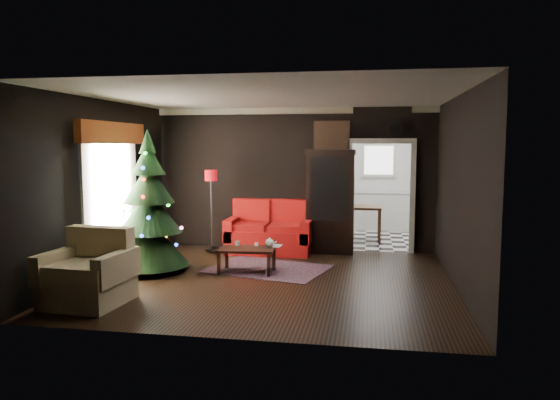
% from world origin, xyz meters
% --- Properties ---
extents(floor, '(5.50, 5.50, 0.00)m').
position_xyz_m(floor, '(0.00, 0.00, 0.00)').
color(floor, black).
rests_on(floor, ground).
extents(ceiling, '(5.50, 5.50, 0.00)m').
position_xyz_m(ceiling, '(0.00, 0.00, 2.80)').
color(ceiling, white).
rests_on(ceiling, ground).
extents(wall_back, '(5.50, 0.00, 5.50)m').
position_xyz_m(wall_back, '(0.00, 2.50, 1.40)').
color(wall_back, black).
rests_on(wall_back, ground).
extents(wall_front, '(5.50, 0.00, 5.50)m').
position_xyz_m(wall_front, '(0.00, -2.50, 1.40)').
color(wall_front, black).
rests_on(wall_front, ground).
extents(wall_left, '(0.00, 5.50, 5.50)m').
position_xyz_m(wall_left, '(-2.75, 0.00, 1.40)').
color(wall_left, black).
rests_on(wall_left, ground).
extents(wall_right, '(0.00, 5.50, 5.50)m').
position_xyz_m(wall_right, '(2.75, 0.00, 1.40)').
color(wall_right, black).
rests_on(wall_right, ground).
extents(doorway, '(1.10, 0.10, 2.10)m').
position_xyz_m(doorway, '(1.70, 2.50, 1.05)').
color(doorway, beige).
rests_on(doorway, ground).
extents(left_window, '(0.05, 1.60, 1.40)m').
position_xyz_m(left_window, '(-2.71, 0.20, 1.45)').
color(left_window, white).
rests_on(left_window, wall_left).
extents(valance, '(0.12, 2.10, 0.35)m').
position_xyz_m(valance, '(-2.63, 0.20, 2.27)').
color(valance, maroon).
rests_on(valance, wall_left).
extents(kitchen_floor, '(3.00, 3.00, 0.00)m').
position_xyz_m(kitchen_floor, '(1.70, 4.00, 0.00)').
color(kitchen_floor, white).
rests_on(kitchen_floor, ground).
extents(kitchen_window, '(0.70, 0.06, 0.70)m').
position_xyz_m(kitchen_window, '(1.70, 5.45, 1.70)').
color(kitchen_window, white).
rests_on(kitchen_window, ground).
extents(rug, '(2.17, 1.81, 0.01)m').
position_xyz_m(rug, '(-0.17, 0.69, 0.01)').
color(rug, '#442E39').
rests_on(rug, ground).
extents(loveseat, '(1.70, 0.90, 1.00)m').
position_xyz_m(loveseat, '(-0.40, 2.05, 0.50)').
color(loveseat, '#970A07').
rests_on(loveseat, ground).
extents(curio_cabinet, '(0.90, 0.45, 1.90)m').
position_xyz_m(curio_cabinet, '(0.75, 2.27, 0.95)').
color(curio_cabinet, black).
rests_on(curio_cabinet, ground).
extents(floor_lamp, '(0.28, 0.28, 1.55)m').
position_xyz_m(floor_lamp, '(-1.48, 1.80, 0.83)').
color(floor_lamp, black).
rests_on(floor_lamp, ground).
extents(christmas_tree, '(1.53, 1.53, 2.41)m').
position_xyz_m(christmas_tree, '(-2.05, 0.24, 1.05)').
color(christmas_tree, black).
rests_on(christmas_tree, ground).
extents(armchair, '(1.07, 1.07, 1.01)m').
position_xyz_m(armchair, '(-2.13, -1.59, 0.46)').
color(armchair, '#BFB18B').
rests_on(armchair, ground).
extents(coffee_table, '(0.92, 0.59, 0.40)m').
position_xyz_m(coffee_table, '(-0.46, 0.40, 0.21)').
color(coffee_table, black).
rests_on(coffee_table, rug).
extents(teapot, '(0.20, 0.20, 0.16)m').
position_xyz_m(teapot, '(-0.11, 0.52, 0.49)').
color(teapot, white).
rests_on(teapot, coffee_table).
extents(cup_a, '(0.09, 0.09, 0.07)m').
position_xyz_m(cup_a, '(-0.67, 0.61, 0.44)').
color(cup_a, white).
rests_on(cup_a, coffee_table).
extents(cup_b, '(0.06, 0.06, 0.05)m').
position_xyz_m(cup_b, '(-0.35, 0.61, 0.43)').
color(cup_b, white).
rests_on(cup_b, coffee_table).
extents(book, '(0.18, 0.03, 0.24)m').
position_xyz_m(book, '(-0.11, 0.61, 0.53)').
color(book, '#8F6E50').
rests_on(book, coffee_table).
extents(wall_clock, '(0.32, 0.32, 0.06)m').
position_xyz_m(wall_clock, '(1.95, 2.45, 2.38)').
color(wall_clock, white).
rests_on(wall_clock, wall_back).
extents(painting, '(0.62, 0.05, 0.52)m').
position_xyz_m(painting, '(0.75, 2.46, 2.25)').
color(painting, '#A67246').
rests_on(painting, wall_back).
extents(kitchen_counter, '(1.80, 0.60, 0.90)m').
position_xyz_m(kitchen_counter, '(1.70, 5.20, 0.45)').
color(kitchen_counter, white).
rests_on(kitchen_counter, ground).
extents(kitchen_table, '(0.70, 0.70, 0.75)m').
position_xyz_m(kitchen_table, '(1.40, 3.70, 0.38)').
color(kitchen_table, brown).
rests_on(kitchen_table, ground).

